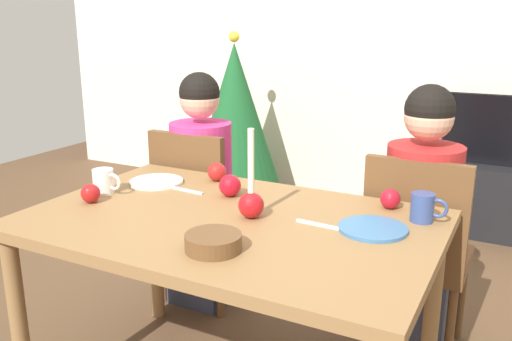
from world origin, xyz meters
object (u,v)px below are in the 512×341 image
chair_left (199,207)px  person_right_child (419,231)px  christmas_tree (235,118)px  plate_left (156,182)px  tv_stand (497,200)px  tv (506,131)px  mug_right (424,208)px  apple_near_candle (230,186)px  plate_right (373,228)px  candle_centerpiece (251,200)px  mug_left (104,181)px  person_left_child (202,194)px  apple_by_left_plate (390,199)px  dining_table (230,240)px  chair_right (416,247)px  apple_far_edge (217,172)px  apple_by_right_mug (91,193)px  bowl_walnuts (213,242)px

chair_left → person_right_child: size_ratio=0.77×
christmas_tree → plate_left: bearing=-70.4°
tv_stand → tv: tv is taller
person_right_child → mug_right: (0.07, -0.37, 0.23)m
tv → apple_near_candle: 2.26m
plate_left → plate_right: (0.95, -0.10, 0.00)m
chair_left → mug_right: chair_left is taller
chair_left → mug_right: size_ratio=7.30×
person_right_child → tv_stand: (0.21, 1.66, -0.33)m
candle_centerpiece → plate_left: (-0.54, 0.18, -0.06)m
plate_left → mug_left: bearing=-115.0°
tv → apple_near_candle: size_ratio=9.19×
person_left_child → apple_by_left_plate: size_ratio=16.07×
dining_table → tv_stand: dining_table is taller
dining_table → chair_right: chair_right is taller
plate_left → plate_right: 0.95m
person_left_child → plate_right: person_left_child is taller
mug_right → apple_far_edge: bearing=174.1°
chair_left → christmas_tree: bearing=112.7°
tv_stand → christmas_tree: size_ratio=0.48×
apple_by_right_mug → tv: bearing=62.0°
christmas_tree → mug_right: (1.70, -1.71, 0.11)m
person_right_child → apple_by_right_mug: 1.31m
tv → bowl_walnuts: (-0.64, -2.56, 0.07)m
plate_right → apple_near_candle: size_ratio=2.61×
tv → bowl_walnuts: bearing=-104.1°
dining_table → bowl_walnuts: bowl_walnuts is taller
tv → person_right_child: bearing=-97.1°
person_left_child → plate_left: bearing=-82.8°
bowl_walnuts → apple_by_right_mug: (-0.63, 0.16, 0.01)m
christmas_tree → apple_far_edge: size_ratio=16.80×
apple_near_candle → apple_far_edge: 0.22m
bowl_walnuts → tv: bearing=75.9°
tv_stand → tv: (0.00, 0.00, 0.47)m
chair_left → apple_by_left_plate: bearing=-14.4°
person_right_child → apple_near_candle: (-0.64, -0.43, 0.22)m
person_right_child → apple_by_right_mug: bearing=-145.4°
tv_stand → mug_right: 2.11m
tv_stand → plate_right: 2.26m
apple_by_left_plate → apple_far_edge: 0.74m
apple_near_candle → apple_by_right_mug: apple_near_candle is taller
tv → apple_far_edge: bearing=-117.4°
apple_near_candle → apple_by_right_mug: 0.52m
person_left_child → apple_by_right_mug: 0.77m
apple_far_edge → person_right_child: bearing=19.1°
tv_stand → bowl_walnuts: size_ratio=3.77×
tv_stand → plate_left: size_ratio=2.89×
apple_by_left_plate → candle_centerpiece: bearing=-141.9°
mug_left → bowl_walnuts: (0.67, -0.27, -0.02)m
person_right_child → apple_by_right_mug: size_ratio=16.31×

